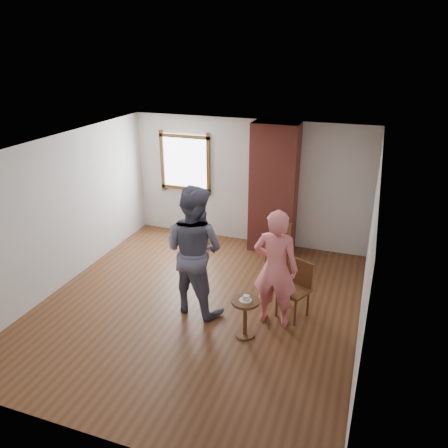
# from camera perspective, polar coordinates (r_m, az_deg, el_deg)

# --- Properties ---
(ground) EXTENTS (5.50, 5.50, 0.00)m
(ground) POSITION_cam_1_polar(r_m,az_deg,el_deg) (7.26, -3.33, -10.57)
(ground) COLOR brown
(ground) RESTS_ON ground
(room_shell) EXTENTS (5.04, 5.52, 2.62)m
(room_shell) POSITION_cam_1_polar(r_m,az_deg,el_deg) (7.00, -2.18, 4.63)
(room_shell) COLOR silver
(room_shell) RESTS_ON ground
(brick_chimney) EXTENTS (0.90, 0.50, 2.60)m
(brick_chimney) POSITION_cam_1_polar(r_m,az_deg,el_deg) (8.70, 6.51, 4.60)
(brick_chimney) COLOR #A9493C
(brick_chimney) RESTS_ON ground
(stoneware_crock) EXTENTS (0.37, 0.37, 0.42)m
(stoneware_crock) POSITION_cam_1_polar(r_m,az_deg,el_deg) (9.24, -2.96, -1.41)
(stoneware_crock) COLOR tan
(stoneware_crock) RESTS_ON ground
(dark_pot) EXTENTS (0.17, 0.17, 0.13)m
(dark_pot) POSITION_cam_1_polar(r_m,az_deg,el_deg) (9.10, -3.85, -2.83)
(dark_pot) COLOR black
(dark_pot) RESTS_ON ground
(dining_chair_left) EXTENTS (0.45, 0.45, 0.85)m
(dining_chair_left) POSITION_cam_1_polar(r_m,az_deg,el_deg) (8.33, 7.17, -2.37)
(dining_chair_left) COLOR brown
(dining_chair_left) RESTS_ON ground
(dining_chair_right) EXTENTS (0.56, 0.56, 0.91)m
(dining_chair_right) POSITION_cam_1_polar(r_m,az_deg,el_deg) (6.87, 9.42, -7.96)
(dining_chair_right) COLOR brown
(dining_chair_right) RESTS_ON ground
(side_table) EXTENTS (0.40, 0.40, 0.60)m
(side_table) POSITION_cam_1_polar(r_m,az_deg,el_deg) (6.38, 2.79, -11.42)
(side_table) COLOR brown
(side_table) RESTS_ON ground
(cake_plate) EXTENTS (0.18, 0.18, 0.01)m
(cake_plate) POSITION_cam_1_polar(r_m,az_deg,el_deg) (6.27, 2.82, -9.89)
(cake_plate) COLOR white
(cake_plate) RESTS_ON side_table
(cake_slice) EXTENTS (0.08, 0.07, 0.06)m
(cake_slice) POSITION_cam_1_polar(r_m,az_deg,el_deg) (6.25, 2.92, -9.65)
(cake_slice) COLOR white
(cake_slice) RESTS_ON cake_plate
(man) EXTENTS (1.16, 0.99, 2.07)m
(man) POSITION_cam_1_polar(r_m,az_deg,el_deg) (6.70, -3.92, -3.43)
(man) COLOR #131536
(man) RESTS_ON ground
(person_pink) EXTENTS (0.68, 0.45, 1.84)m
(person_pink) POSITION_cam_1_polar(r_m,az_deg,el_deg) (6.45, 6.74, -5.80)
(person_pink) COLOR pink
(person_pink) RESTS_ON ground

